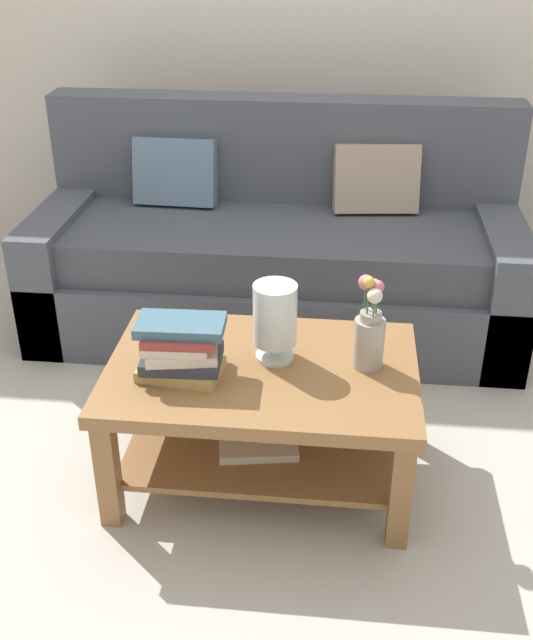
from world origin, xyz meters
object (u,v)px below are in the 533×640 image
(couch, at_px, (277,255))
(coffee_table, at_px, (262,397))
(glass_hurricane_vase, at_px, (275,317))
(book_stack_main, at_px, (181,349))
(flower_pitcher, at_px, (369,331))

(couch, distance_m, coffee_table, 1.19)
(coffee_table, height_order, glass_hurricane_vase, glass_hurricane_vase)
(couch, xyz_separation_m, coffee_table, (0.06, -1.19, -0.03))
(couch, height_order, book_stack_main, couch)
(coffee_table, bearing_deg, couch, 92.82)
(flower_pitcher, bearing_deg, glass_hurricane_vase, 177.00)
(book_stack_main, bearing_deg, couch, 80.76)
(couch, height_order, flower_pitcher, couch)
(flower_pitcher, bearing_deg, coffee_table, -172.97)
(coffee_table, xyz_separation_m, glass_hurricane_vase, (0.04, 0.06, 0.29))
(couch, distance_m, flower_pitcher, 1.24)
(book_stack_main, distance_m, flower_pitcher, 0.64)
(coffee_table, distance_m, flower_pitcher, 0.45)
(coffee_table, height_order, book_stack_main, book_stack_main)
(couch, relative_size, book_stack_main, 7.65)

